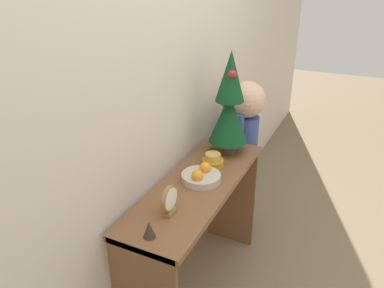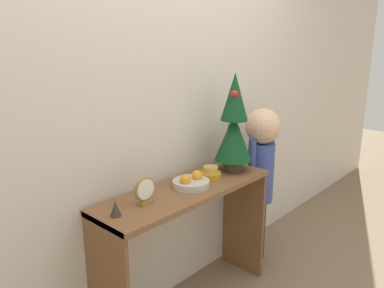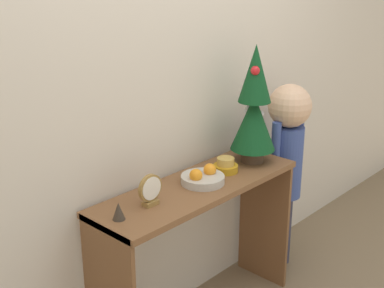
{
  "view_description": "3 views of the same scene",
  "coord_description": "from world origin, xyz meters",
  "px_view_note": "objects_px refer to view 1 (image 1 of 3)",
  "views": [
    {
      "loc": [
        -1.55,
        -0.52,
        1.79
      ],
      "look_at": [
        -0.01,
        0.21,
        1.0
      ],
      "focal_mm": 35.0,
      "sensor_mm": 36.0,
      "label": 1
    },
    {
      "loc": [
        -1.43,
        -1.17,
        1.55
      ],
      "look_at": [
        0.06,
        0.2,
        1.02
      ],
      "focal_mm": 35.0,
      "sensor_mm": 36.0,
      "label": 2
    },
    {
      "loc": [
        -1.73,
        -1.39,
        1.81
      ],
      "look_at": [
        -0.02,
        0.21,
        0.98
      ],
      "focal_mm": 50.0,
      "sensor_mm": 36.0,
      "label": 3
    }
  ],
  "objects_px": {
    "mini_tree": "(229,106)",
    "fruit_bowl": "(201,176)",
    "desk_clock": "(170,201)",
    "child_figure": "(245,133)",
    "singing_bowl": "(213,161)",
    "figurine": "(149,229)"
  },
  "relations": [
    {
      "from": "desk_clock",
      "to": "figurine",
      "type": "relative_size",
      "value": 1.87
    },
    {
      "from": "mini_tree",
      "to": "desk_clock",
      "type": "height_order",
      "value": "mini_tree"
    },
    {
      "from": "fruit_bowl",
      "to": "desk_clock",
      "type": "bearing_deg",
      "value": 178.84
    },
    {
      "from": "child_figure",
      "to": "fruit_bowl",
      "type": "bearing_deg",
      "value": 179.68
    },
    {
      "from": "fruit_bowl",
      "to": "desk_clock",
      "type": "distance_m",
      "value": 0.34
    },
    {
      "from": "singing_bowl",
      "to": "desk_clock",
      "type": "height_order",
      "value": "desk_clock"
    },
    {
      "from": "singing_bowl",
      "to": "figurine",
      "type": "distance_m",
      "value": 0.7
    },
    {
      "from": "singing_bowl",
      "to": "desk_clock",
      "type": "distance_m",
      "value": 0.52
    },
    {
      "from": "fruit_bowl",
      "to": "desk_clock",
      "type": "relative_size",
      "value": 1.47
    },
    {
      "from": "figurine",
      "to": "child_figure",
      "type": "xyz_separation_m",
      "value": [
        1.24,
        -0.01,
        -0.04
      ]
    },
    {
      "from": "fruit_bowl",
      "to": "mini_tree",
      "type": "bearing_deg",
      "value": -0.01
    },
    {
      "from": "fruit_bowl",
      "to": "figurine",
      "type": "height_order",
      "value": "fruit_bowl"
    },
    {
      "from": "mini_tree",
      "to": "fruit_bowl",
      "type": "xyz_separation_m",
      "value": [
        -0.39,
        0.0,
        -0.27
      ]
    },
    {
      "from": "singing_bowl",
      "to": "figurine",
      "type": "relative_size",
      "value": 1.64
    },
    {
      "from": "singing_bowl",
      "to": "mini_tree",
      "type": "bearing_deg",
      "value": -3.19
    },
    {
      "from": "desk_clock",
      "to": "child_figure",
      "type": "distance_m",
      "value": 1.06
    },
    {
      "from": "mini_tree",
      "to": "fruit_bowl",
      "type": "relative_size",
      "value": 2.96
    },
    {
      "from": "fruit_bowl",
      "to": "singing_bowl",
      "type": "distance_m",
      "value": 0.19
    },
    {
      "from": "desk_clock",
      "to": "mini_tree",
      "type": "bearing_deg",
      "value": -0.54
    },
    {
      "from": "fruit_bowl",
      "to": "child_figure",
      "type": "height_order",
      "value": "child_figure"
    },
    {
      "from": "desk_clock",
      "to": "singing_bowl",
      "type": "bearing_deg",
      "value": 0.51
    },
    {
      "from": "desk_clock",
      "to": "child_figure",
      "type": "xyz_separation_m",
      "value": [
        1.06,
        -0.01,
        -0.07
      ]
    }
  ]
}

